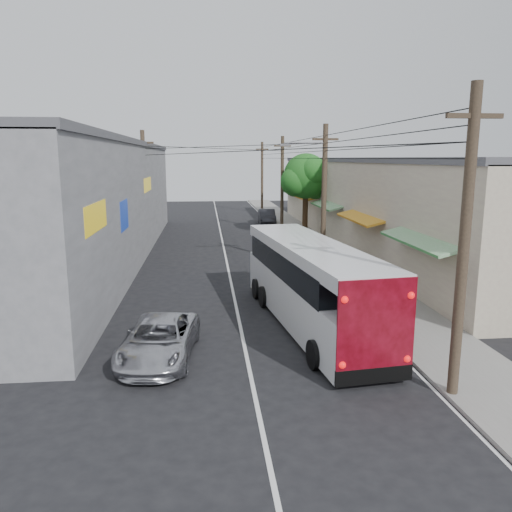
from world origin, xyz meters
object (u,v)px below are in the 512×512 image
Objects in this scene: parked_car_mid at (277,236)px; pedestrian_near at (349,270)px; pedestrian_far at (339,259)px; parked_car_far at (267,217)px; parked_suv at (312,256)px; coach_bus at (310,283)px; jeepney at (160,340)px.

pedestrian_near is at bearing -85.01° from parked_car_mid.
pedestrian_near reaches higher than pedestrian_far.
pedestrian_near reaches higher than parked_car_far.
pedestrian_far is at bearing -40.80° from parked_suv.
coach_bus is 2.60× the size of parked_car_far.
coach_bus reaches higher than parked_car_mid.
jeepney is at bearing -100.31° from parked_car_far.
pedestrian_near is at bearing 52.15° from coach_bus.
coach_bus is 6.62× the size of pedestrian_near.
parked_car_mid is (1.20, 16.93, -0.85)m from coach_bus.
parked_car_mid is at bearing -85.74° from pedestrian_far.
jeepney is at bearing -127.70° from parked_suv.
coach_bus is at bearing -91.38° from parked_car_far.
parked_suv is at bearing -96.06° from pedestrian_near.
pedestrian_near is (0.95, -3.99, 0.10)m from parked_suv.
parked_suv is 1.61m from pedestrian_far.
parked_car_mid reaches higher than jeepney.
coach_bus is 2.45× the size of jeepney.
jeepney is 33.01m from parked_car_far.
pedestrian_far is at bearing -116.20° from pedestrian_near.
jeepney is 1.06× the size of parked_car_far.
jeepney is 13.78m from parked_suv.
coach_bus reaches higher than pedestrian_far.
coach_bus reaches higher than parked_suv.
coach_bus is 8.68m from pedestrian_far.
coach_bus is 2.41× the size of parked_car_mid.
pedestrian_far is (2.11, -8.95, 0.06)m from parked_car_mid.
pedestrian_near is at bearing 74.17° from pedestrian_far.
parked_suv is 1.29× the size of parked_car_mid.
pedestrian_near is (0.95, -24.52, 0.26)m from parked_car_far.
pedestrian_near reaches higher than parked_car_mid.
parked_car_mid is 3.18× the size of pedestrian_far.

